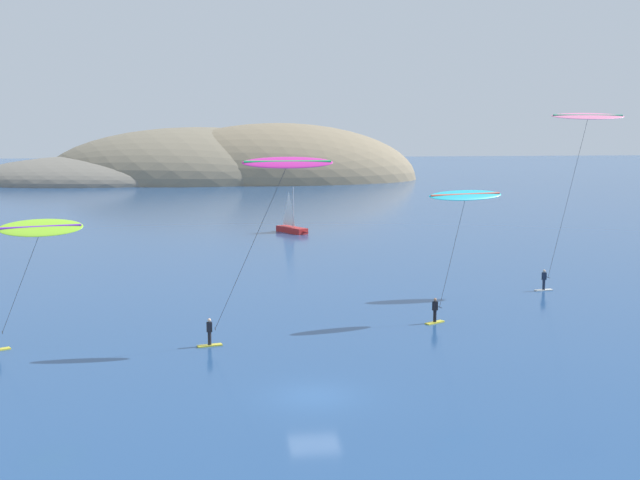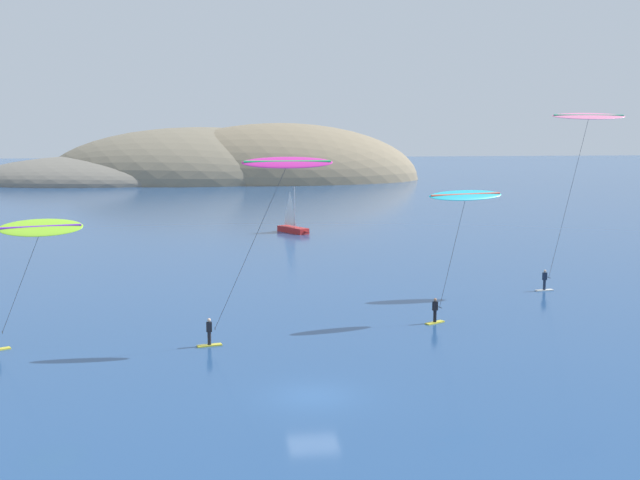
{
  "view_description": "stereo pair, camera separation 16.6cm",
  "coord_description": "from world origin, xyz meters",
  "px_view_note": "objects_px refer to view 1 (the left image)",
  "views": [
    {
      "loc": [
        -4.71,
        -37.51,
        13.16
      ],
      "look_at": [
        2.17,
        14.16,
        5.7
      ],
      "focal_mm": 45.0,
      "sensor_mm": 36.0,
      "label": 1
    },
    {
      "loc": [
        -4.54,
        -37.53,
        13.16
      ],
      "look_at": [
        2.17,
        14.16,
        5.7
      ],
      "focal_mm": 45.0,
      "sensor_mm": 36.0,
      "label": 2
    }
  ],
  "objects_px": {
    "kitesurfer_lime": "(38,236)",
    "kitesurfer_magenta": "(281,178)",
    "sailboat_near": "(293,228)",
    "kitesurfer_cyan": "(463,205)",
    "kitesurfer_pink": "(586,126)"
  },
  "relations": [
    {
      "from": "sailboat_near",
      "to": "kitesurfer_lime",
      "type": "relative_size",
      "value": 0.74
    },
    {
      "from": "kitesurfer_cyan",
      "to": "kitesurfer_pink",
      "type": "bearing_deg",
      "value": 35.25
    },
    {
      "from": "kitesurfer_magenta",
      "to": "kitesurfer_pink",
      "type": "bearing_deg",
      "value": 27.47
    },
    {
      "from": "kitesurfer_cyan",
      "to": "kitesurfer_magenta",
      "type": "xyz_separation_m",
      "value": [
        -12.58,
        -4.16,
        2.19
      ]
    },
    {
      "from": "kitesurfer_pink",
      "to": "kitesurfer_magenta",
      "type": "relative_size",
      "value": 1.25
    },
    {
      "from": "kitesurfer_lime",
      "to": "kitesurfer_magenta",
      "type": "relative_size",
      "value": 0.68
    },
    {
      "from": "kitesurfer_cyan",
      "to": "kitesurfer_magenta",
      "type": "distance_m",
      "value": 13.43
    },
    {
      "from": "sailboat_near",
      "to": "kitesurfer_magenta",
      "type": "xyz_separation_m",
      "value": [
        -5.74,
        -50.37,
        9.42
      ]
    },
    {
      "from": "kitesurfer_pink",
      "to": "kitesurfer_cyan",
      "type": "xyz_separation_m",
      "value": [
        -12.72,
        -8.99,
        -5.22
      ]
    },
    {
      "from": "kitesurfer_pink",
      "to": "kitesurfer_lime",
      "type": "xyz_separation_m",
      "value": [
        -39.62,
        -11.91,
        -6.42
      ]
    },
    {
      "from": "sailboat_near",
      "to": "kitesurfer_magenta",
      "type": "bearing_deg",
      "value": -96.5
    },
    {
      "from": "kitesurfer_cyan",
      "to": "kitesurfer_lime",
      "type": "bearing_deg",
      "value": -173.82
    },
    {
      "from": "kitesurfer_cyan",
      "to": "kitesurfer_magenta",
      "type": "height_order",
      "value": "kitesurfer_magenta"
    },
    {
      "from": "sailboat_near",
      "to": "kitesurfer_cyan",
      "type": "bearing_deg",
      "value": -81.58
    },
    {
      "from": "sailboat_near",
      "to": "kitesurfer_pink",
      "type": "bearing_deg",
      "value": -62.28
    }
  ]
}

